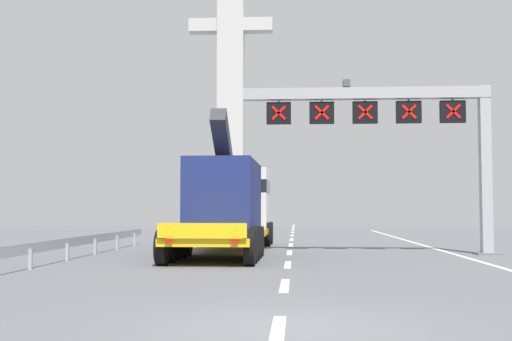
% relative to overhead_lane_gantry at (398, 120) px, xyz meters
% --- Properties ---
extents(ground, '(112.00, 112.00, 0.00)m').
position_rel_overhead_lane_gantry_xyz_m(ground, '(-4.13, -15.78, -5.17)').
color(ground, '#5B5B60').
extents(lane_markings, '(0.20, 69.49, 0.01)m').
position_rel_overhead_lane_gantry_xyz_m(lane_markings, '(-4.21, 11.66, -5.16)').
color(lane_markings, silver).
rests_on(lane_markings, ground).
extents(edge_line_right, '(0.20, 63.00, 0.01)m').
position_rel_overhead_lane_gantry_xyz_m(edge_line_right, '(2.07, -3.78, -5.16)').
color(edge_line_right, silver).
rests_on(edge_line_right, ground).
extents(overhead_lane_gantry, '(9.77, 0.90, 6.77)m').
position_rel_overhead_lane_gantry_xyz_m(overhead_lane_gantry, '(0.00, 0.00, 0.00)').
color(overhead_lane_gantry, '#9EA0A5').
rests_on(overhead_lane_gantry, ground).
extents(heavy_haul_truck_yellow, '(3.12, 14.09, 5.30)m').
position_rel_overhead_lane_gantry_xyz_m(heavy_haul_truck_yellow, '(-6.63, 1.82, -3.18)').
color(heavy_haul_truck_yellow, yellow).
rests_on(heavy_haul_truck_yellow, ground).
extents(guardrail_left, '(0.13, 24.37, 0.76)m').
position_rel_overhead_lane_gantry_xyz_m(guardrail_left, '(-11.61, -5.60, -4.61)').
color(guardrail_left, '#999EA3').
rests_on(guardrail_left, ground).
extents(bridge_pylon_distant, '(9.00, 2.00, 34.57)m').
position_rel_overhead_lane_gantry_xyz_m(bridge_pylon_distant, '(-10.91, 43.92, 12.51)').
color(bridge_pylon_distant, '#B7B7B2').
rests_on(bridge_pylon_distant, ground).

